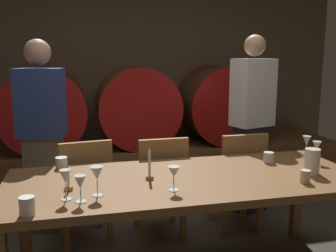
{
  "coord_description": "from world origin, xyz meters",
  "views": [
    {
      "loc": [
        -0.68,
        -2.32,
        1.53
      ],
      "look_at": [
        -0.09,
        0.19,
        1.05
      ],
      "focal_mm": 40.69,
      "sensor_mm": 36.0,
      "label": 1
    }
  ],
  "objects": [
    {
      "name": "back_wall",
      "position": [
        0.0,
        2.91,
        1.41
      ],
      "size": [
        5.83,
        0.24,
        2.82
      ],
      "primitive_type": "cube",
      "color": "brown",
      "rests_on": "ground"
    },
    {
      "name": "barrel_shelf",
      "position": [
        0.0,
        2.36,
        0.2
      ],
      "size": [
        5.25,
        0.9,
        0.4
      ],
      "primitive_type": "cube",
      "color": "brown",
      "rests_on": "ground"
    },
    {
      "name": "wine_barrel_left",
      "position": [
        -1.09,
        2.36,
        0.89
      ],
      "size": [
        0.99,
        0.8,
        0.99
      ],
      "color": "brown",
      "rests_on": "barrel_shelf"
    },
    {
      "name": "wine_barrel_center",
      "position": [
        0.02,
        2.36,
        0.89
      ],
      "size": [
        0.99,
        0.8,
        0.99
      ],
      "color": "brown",
      "rests_on": "barrel_shelf"
    },
    {
      "name": "wine_barrel_right",
      "position": [
        1.11,
        2.36,
        0.89
      ],
      "size": [
        0.99,
        0.8,
        0.99
      ],
      "color": "#513319",
      "rests_on": "barrel_shelf"
    },
    {
      "name": "dining_table",
      "position": [
        -0.02,
        -0.02,
        0.67
      ],
      "size": [
        2.32,
        0.93,
        0.74
      ],
      "color": "brown",
      "rests_on": "ground"
    },
    {
      "name": "chair_left",
      "position": [
        -0.66,
        0.67,
        0.49
      ],
      "size": [
        0.45,
        0.45,
        0.88
      ],
      "rotation": [
        0.0,
        0.0,
        3.27
      ],
      "color": "olive",
      "rests_on": "ground"
    },
    {
      "name": "chair_center",
      "position": [
        -0.05,
        0.63,
        0.49
      ],
      "size": [
        0.41,
        0.41,
        0.88
      ],
      "rotation": [
        0.0,
        0.0,
        3.16
      ],
      "color": "olive",
      "rests_on": "ground"
    },
    {
      "name": "chair_right",
      "position": [
        0.64,
        0.63,
        0.49
      ],
      "size": [
        0.4,
        0.4,
        0.88
      ],
      "rotation": [
        0.0,
        0.0,
        3.14
      ],
      "color": "olive",
      "rests_on": "ground"
    },
    {
      "name": "guest_left",
      "position": [
        -1.0,
        1.0,
        0.85
      ],
      "size": [
        0.42,
        0.31,
        1.66
      ],
      "rotation": [
        0.0,
        0.0,
        2.93
      ],
      "color": "brown",
      "rests_on": "ground"
    },
    {
      "name": "guest_right",
      "position": [
        0.92,
        0.99,
        0.88
      ],
      "size": [
        0.44,
        0.35,
        1.71
      ],
      "rotation": [
        0.0,
        0.0,
        3.46
      ],
      "color": "black",
      "rests_on": "ground"
    },
    {
      "name": "candle_left",
      "position": [
        -0.77,
        -0.1,
        0.78
      ],
      "size": [
        0.05,
        0.05,
        0.17
      ],
      "color": "olive",
      "rests_on": "dining_table"
    },
    {
      "name": "candle_right",
      "position": [
        -0.26,
        -0.01,
        0.8
      ],
      "size": [
        0.05,
        0.05,
        0.22
      ],
      "color": "olive",
      "rests_on": "dining_table"
    },
    {
      "name": "pitcher",
      "position": [
        0.82,
        -0.14,
        0.83
      ],
      "size": [
        0.1,
        0.1,
        0.17
      ],
      "color": "white",
      "rests_on": "dining_table"
    },
    {
      "name": "wine_glass_far_left",
      "position": [
        -0.77,
        -0.25,
        0.87
      ],
      "size": [
        0.07,
        0.07,
        0.17
      ],
      "color": "silver",
      "rests_on": "dining_table"
    },
    {
      "name": "wine_glass_left",
      "position": [
        -0.7,
        -0.3,
        0.85
      ],
      "size": [
        0.06,
        0.06,
        0.15
      ],
      "color": "silver",
      "rests_on": "dining_table"
    },
    {
      "name": "wine_glass_center_left",
      "position": [
        -0.6,
        -0.23,
        0.87
      ],
      "size": [
        0.08,
        0.08,
        0.17
      ],
      "color": "white",
      "rests_on": "dining_table"
    },
    {
      "name": "wine_glass_center_right",
      "position": [
        -0.16,
        -0.24,
        0.85
      ],
      "size": [
        0.07,
        0.07,
        0.15
      ],
      "color": "white",
      "rests_on": "dining_table"
    },
    {
      "name": "wine_glass_right",
      "position": [
        1.02,
        0.1,
        0.86
      ],
      "size": [
        0.07,
        0.07,
        0.16
      ],
      "color": "silver",
      "rests_on": "dining_table"
    },
    {
      "name": "wine_glass_far_right",
      "position": [
        1.04,
        0.26,
        0.86
      ],
      "size": [
        0.07,
        0.07,
        0.17
      ],
      "color": "white",
      "rests_on": "dining_table"
    },
    {
      "name": "cup_far_left",
      "position": [
        -0.96,
        -0.42,
        0.79
      ],
      "size": [
        0.08,
        0.08,
        0.1
      ],
      "primitive_type": "cylinder",
      "color": "white",
      "rests_on": "dining_table"
    },
    {
      "name": "cup_center_left",
      "position": [
        -0.82,
        0.38,
        0.78
      ],
      "size": [
        0.08,
        0.08,
        0.08
      ],
      "primitive_type": "cylinder",
      "color": "white",
      "rests_on": "dining_table"
    },
    {
      "name": "cup_center_right",
      "position": [
        0.67,
        0.17,
        0.78
      ],
      "size": [
        0.08,
        0.08,
        0.08
      ],
      "primitive_type": "cylinder",
      "color": "silver",
      "rests_on": "dining_table"
    },
    {
      "name": "cup_far_right",
      "position": [
        0.68,
        -0.29,
        0.78
      ],
      "size": [
        0.06,
        0.06,
        0.08
      ],
      "primitive_type": "cylinder",
      "color": "beige",
      "rests_on": "dining_table"
    }
  ]
}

